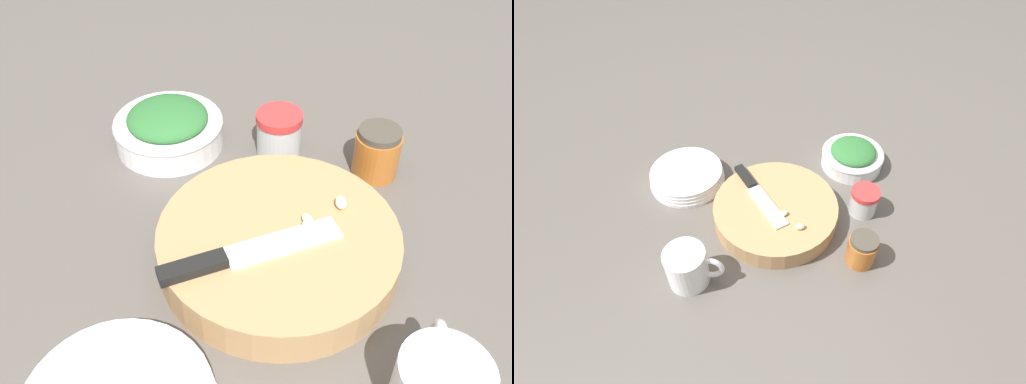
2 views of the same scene
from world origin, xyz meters
TOP-DOWN VIEW (x-y plane):
  - ground_plane at (0.00, 0.00)m, footprint 5.00×5.00m
  - cutting_board at (-0.04, -0.03)m, footprint 0.29×0.29m
  - chef_knife at (-0.07, 0.02)m, footprint 0.07×0.22m
  - garlic_cloves at (-0.03, -0.09)m, footprint 0.05×0.07m
  - herb_bowl at (0.22, 0.09)m, footprint 0.17×0.17m
  - spice_jar at (0.17, -0.08)m, footprint 0.07×0.07m
  - coffee_mug at (-0.27, -0.13)m, footprint 0.12×0.09m
  - plate_stack at (-0.22, 0.16)m, footprint 0.19×0.19m
  - honey_jar at (0.10, -0.20)m, footprint 0.07×0.07m

SIDE VIEW (x-z plane):
  - ground_plane at x=0.00m, z-range 0.00..0.00m
  - plate_stack at x=-0.22m, z-range 0.00..0.04m
  - cutting_board at x=-0.04m, z-range 0.00..0.05m
  - herb_bowl at x=0.22m, z-range 0.00..0.06m
  - spice_jar at x=0.17m, z-range 0.00..0.07m
  - honey_jar at x=0.10m, z-range 0.00..0.08m
  - coffee_mug at x=-0.27m, z-range 0.00..0.09m
  - chef_knife at x=-0.07m, z-range 0.05..0.06m
  - garlic_cloves at x=-0.03m, z-range 0.05..0.06m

